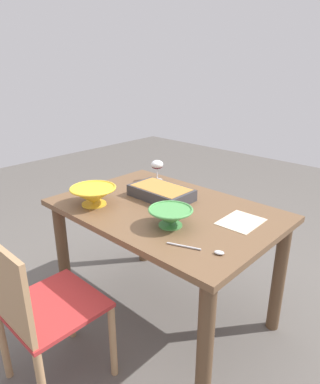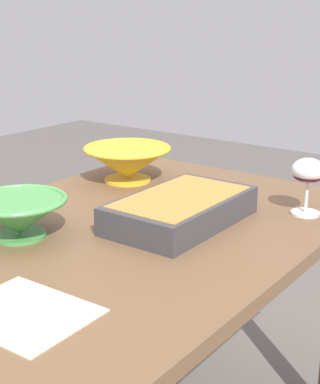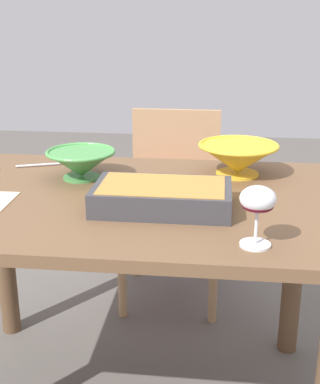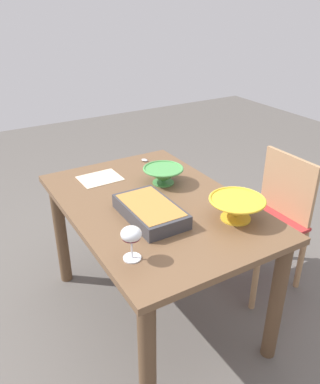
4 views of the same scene
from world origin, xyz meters
The scene contains 7 objects.
dining_table centered at (0.00, 0.00, 0.61)m, with size 1.25×0.85×0.73m.
chair centered at (0.07, 0.78, 0.46)m, with size 0.42×0.41×0.83m.
wine_glass centered at (0.36, -0.31, 0.84)m, with size 0.08×0.08×0.15m.
casserole_dish centered at (0.12, -0.09, 0.77)m, with size 0.38×0.22×0.07m.
mixing_bowl centered at (-0.17, 0.15, 0.79)m, with size 0.22×0.22×0.09m.
small_bowl centered at (0.33, 0.25, 0.79)m, with size 0.26×0.26×0.11m.
serving_spoon centered at (-0.45, 0.24, 0.74)m, with size 0.25×0.11×0.01m.
Camera 3 is at (0.27, -1.47, 1.26)m, focal length 50.13 mm.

